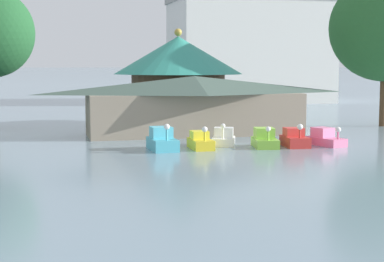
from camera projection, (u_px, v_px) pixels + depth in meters
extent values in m
cube|color=#4CB7CC|center=(163.00, 144.00, 40.76)|extent=(1.74, 3.01, 0.78)
cube|color=#5DCDE2|center=(161.00, 132.00, 41.03)|extent=(1.42, 1.39, 0.74)
cylinder|color=#4CB7CC|center=(167.00, 135.00, 39.56)|extent=(0.14, 0.14, 0.69)
sphere|color=white|center=(167.00, 127.00, 39.50)|extent=(0.38, 0.38, 0.38)
cube|color=yellow|center=(201.00, 144.00, 41.36)|extent=(1.32, 2.64, 0.65)
cube|color=yellow|center=(199.00, 135.00, 41.62)|extent=(1.12, 1.19, 0.53)
cylinder|color=yellow|center=(205.00, 137.00, 40.28)|extent=(0.14, 0.14, 0.59)
sphere|color=white|center=(205.00, 129.00, 40.22)|extent=(0.37, 0.37, 0.37)
cube|color=white|center=(224.00, 141.00, 43.15)|extent=(2.21, 2.66, 0.56)
cube|color=white|center=(224.00, 132.00, 43.37)|extent=(1.58, 1.40, 0.68)
cylinder|color=white|center=(223.00, 134.00, 42.18)|extent=(0.14, 0.14, 0.74)
sphere|color=white|center=(223.00, 126.00, 42.12)|extent=(0.33, 0.33, 0.33)
cube|color=#8CCC3F|center=(265.00, 143.00, 42.16)|extent=(1.98, 2.97, 0.61)
cube|color=#A0E24F|center=(264.00, 133.00, 42.43)|extent=(1.49, 1.44, 0.70)
cylinder|color=#8CCC3F|center=(268.00, 136.00, 41.01)|extent=(0.14, 0.14, 0.59)
sphere|color=white|center=(268.00, 129.00, 40.96)|extent=(0.34, 0.34, 0.34)
cube|color=red|center=(295.00, 142.00, 42.46)|extent=(1.68, 2.59, 0.71)
cube|color=#E8423C|center=(294.00, 132.00, 42.69)|extent=(1.35, 1.21, 0.57)
cylinder|color=red|center=(300.00, 134.00, 41.42)|extent=(0.14, 0.14, 0.56)
sphere|color=white|center=(300.00, 127.00, 41.36)|extent=(0.40, 0.40, 0.40)
cube|color=pink|center=(326.00, 141.00, 43.17)|extent=(2.13, 3.18, 0.56)
cube|color=pink|center=(323.00, 132.00, 43.41)|extent=(1.47, 1.59, 0.67)
cylinder|color=pink|center=(338.00, 136.00, 42.11)|extent=(0.14, 0.14, 0.47)
sphere|color=white|center=(338.00, 130.00, 42.07)|extent=(0.38, 0.38, 0.38)
cube|color=gray|center=(194.00, 114.00, 49.81)|extent=(17.05, 5.43, 3.32)
pyramid|color=#42564C|center=(194.00, 85.00, 49.55)|extent=(18.41, 6.24, 1.39)
cylinder|color=brown|center=(178.00, 100.00, 56.85)|extent=(8.58, 8.58, 4.75)
cone|color=teal|center=(178.00, 55.00, 56.41)|extent=(11.80, 11.80, 3.43)
sphere|color=#B7993D|center=(178.00, 32.00, 56.18)|extent=(0.70, 0.70, 0.70)
cylinder|color=brown|center=(383.00, 104.00, 56.33)|extent=(0.60, 0.60, 4.09)
cube|color=silver|center=(249.00, 53.00, 92.11)|extent=(22.43, 13.88, 14.70)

